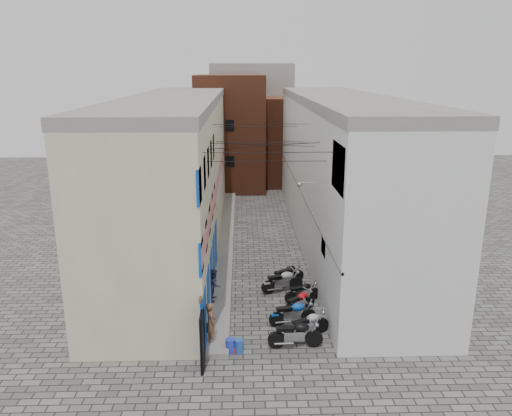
{
  "coord_description": "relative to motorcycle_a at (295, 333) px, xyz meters",
  "views": [
    {
      "loc": [
        -1.06,
        -16.49,
        10.53
      ],
      "look_at": [
        -0.26,
        10.35,
        3.0
      ],
      "focal_mm": 35.0,
      "sensor_mm": 36.0,
      "label": 1
    }
  ],
  "objects": [
    {
      "name": "building_far_brick_left",
      "position": [
        -2.99,
        27.21,
        4.37
      ],
      "size": [
        6.0,
        6.0,
        10.0
      ],
      "primitive_type": "cube",
      "color": "brown",
      "rests_on": "ground"
    },
    {
      "name": "overhead_wires",
      "position": [
        -0.99,
        6.85,
        6.5
      ],
      "size": [
        5.8,
        13.02,
        1.32
      ],
      "color": "black",
      "rests_on": "ground"
    },
    {
      "name": "motorcycle_d",
      "position": [
        0.48,
        2.91,
        -0.09
      ],
      "size": [
        1.84,
        1.59,
        1.08
      ],
      "primitive_type": null,
      "rotation": [
        0.0,
        0.0,
        -0.92
      ],
      "color": "red",
      "rests_on": "ground"
    },
    {
      "name": "motorcycle_b",
      "position": [
        0.6,
        0.78,
        -0.04
      ],
      "size": [
        2.08,
        1.52,
        1.17
      ],
      "primitive_type": null,
      "rotation": [
        0.0,
        0.0,
        -1.07
      ],
      "color": "#B1B2B6",
      "rests_on": "ground"
    },
    {
      "name": "person_b",
      "position": [
        -3.34,
        3.81,
        0.36
      ],
      "size": [
        0.64,
        0.78,
        1.48
      ],
      "primitive_type": "imported",
      "rotation": [
        0.0,
        0.0,
        1.45
      ],
      "color": "#393854",
      "rests_on": "plinth"
    },
    {
      "name": "building_far_brick_right",
      "position": [
        2.01,
        29.21,
        3.37
      ],
      "size": [
        5.0,
        6.0,
        8.0
      ],
      "primitive_type": "cube",
      "color": "brown",
      "rests_on": "ground"
    },
    {
      "name": "red_crate",
      "position": [
        -2.54,
        -0.29,
        -0.52
      ],
      "size": [
        0.38,
        0.3,
        0.23
      ],
      "primitive_type": "cube",
      "rotation": [
        0.0,
        0.0,
        0.08
      ],
      "color": "red",
      "rests_on": "ground"
    },
    {
      "name": "motorcycle_g",
      "position": [
        0.19,
        5.82,
        -0.03
      ],
      "size": [
        2.1,
        1.65,
        1.2
      ],
      "primitive_type": null,
      "rotation": [
        0.0,
        0.0,
        -1.01
      ],
      "color": "black",
      "rests_on": "ground"
    },
    {
      "name": "building_left",
      "position": [
        -5.97,
        12.16,
        3.87
      ],
      "size": [
        5.1,
        27.0,
        9.0
      ],
      "color": "#BDB48F",
      "rests_on": "ground"
    },
    {
      "name": "water_jug_near",
      "position": [
        -2.2,
        -0.29,
        -0.36
      ],
      "size": [
        0.42,
        0.42,
        0.54
      ],
      "primitive_type": "cylinder",
      "rotation": [
        0.0,
        0.0,
        -0.26
      ],
      "color": "#2152A7",
      "rests_on": "ground"
    },
    {
      "name": "water_jug_far",
      "position": [
        -2.54,
        -0.29,
        -0.34
      ],
      "size": [
        0.4,
        0.4,
        0.57
      ],
      "primitive_type": "cylinder",
      "rotation": [
        0.0,
        0.0,
        -0.11
      ],
      "color": "#2838C9",
      "rests_on": "ground"
    },
    {
      "name": "building_right",
      "position": [
        4.01,
        12.21,
        3.88
      ],
      "size": [
        5.94,
        26.0,
        9.0
      ],
      "color": "silver",
      "rests_on": "ground"
    },
    {
      "name": "motorcycle_a",
      "position": [
        0.0,
        0.0,
        0.0
      ],
      "size": [
        2.19,
        0.76,
        1.26
      ],
      "primitive_type": null,
      "rotation": [
        0.0,
        0.0,
        -1.54
      ],
      "color": "black",
      "rests_on": "ground"
    },
    {
      "name": "plinth",
      "position": [
        -3.04,
        12.21,
        -0.5
      ],
      "size": [
        0.9,
        26.0,
        0.25
      ],
      "primitive_type": "cube",
      "color": "gray",
      "rests_on": "ground"
    },
    {
      "name": "motorcycle_f",
      "position": [
        -0.11,
        5.06,
        -0.01
      ],
      "size": [
        2.24,
        1.27,
        1.23
      ],
      "primitive_type": null,
      "rotation": [
        0.0,
        0.0,
        -1.28
      ],
      "color": "#9F9EA3",
      "rests_on": "ground"
    },
    {
      "name": "person_a",
      "position": [
        -3.3,
        0.21,
        0.42
      ],
      "size": [
        0.55,
        0.67,
        1.59
      ],
      "primitive_type": "imported",
      "rotation": [
        0.0,
        0.0,
        1.9
      ],
      "color": "brown",
      "rests_on": "plinth"
    },
    {
      "name": "motorcycle_c",
      "position": [
        0.08,
        1.78,
        -0.03
      ],
      "size": [
        2.15,
        0.99,
        1.2
      ],
      "primitive_type": null,
      "rotation": [
        0.0,
        0.0,
        -1.4
      ],
      "color": "#0C4BB5",
      "rests_on": "ground"
    },
    {
      "name": "ground",
      "position": [
        -0.99,
        -0.79,
        -0.63
      ],
      "size": [
        90.0,
        90.0,
        0.0
      ],
      "primitive_type": "plane",
      "color": "#4E4C4A",
      "rests_on": "ground"
    },
    {
      "name": "far_shopfront",
      "position": [
        -0.99,
        24.41,
        0.57
      ],
      "size": [
        2.0,
        0.3,
        2.4
      ],
      "primitive_type": "cube",
      "color": "black",
      "rests_on": "ground"
    },
    {
      "name": "motorcycle_e",
      "position": [
        0.75,
        4.02,
        -0.11
      ],
      "size": [
        1.87,
        1.11,
        1.03
      ],
      "primitive_type": null,
      "rotation": [
        0.0,
        0.0,
        -1.24
      ],
      "color": "black",
      "rests_on": "ground"
    },
    {
      "name": "building_far_concrete",
      "position": [
        -0.99,
        33.21,
        4.87
      ],
      "size": [
        8.0,
        5.0,
        11.0
      ],
      "primitive_type": "cube",
      "color": "gray",
      "rests_on": "ground"
    }
  ]
}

